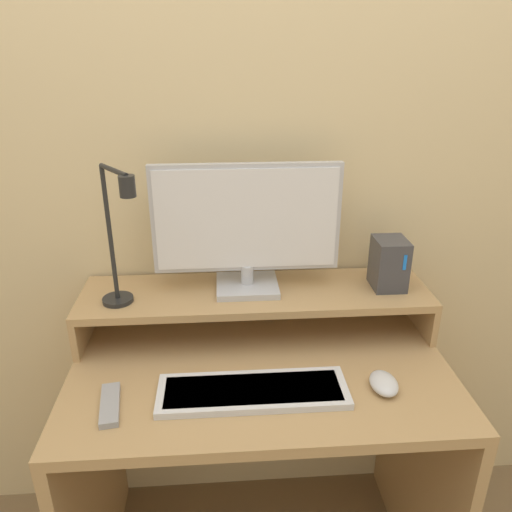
% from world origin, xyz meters
% --- Properties ---
extents(wall_back, '(6.00, 0.05, 2.50)m').
position_xyz_m(wall_back, '(0.00, 0.64, 1.25)').
color(wall_back, beige).
rests_on(wall_back, ground_plane).
extents(desk, '(1.00, 0.61, 0.76)m').
position_xyz_m(desk, '(0.00, 0.30, 0.52)').
color(desk, tan).
rests_on(desk, ground_plane).
extents(monitor_shelf, '(1.00, 0.26, 0.13)m').
position_xyz_m(monitor_shelf, '(0.00, 0.48, 0.87)').
color(monitor_shelf, tan).
rests_on(monitor_shelf, desk).
extents(monitor, '(0.52, 0.16, 0.37)m').
position_xyz_m(monitor, '(-0.02, 0.49, 1.08)').
color(monitor, '#BCBCC1').
rests_on(monitor, monitor_shelf).
extents(desk_lamp, '(0.14, 0.17, 0.39)m').
position_xyz_m(desk_lamp, '(-0.36, 0.40, 1.08)').
color(desk_lamp, black).
rests_on(desk_lamp, monitor_shelf).
extents(router_dock, '(0.09, 0.11, 0.15)m').
position_xyz_m(router_dock, '(0.38, 0.48, 0.97)').
color(router_dock, '#3D3D42').
rests_on(router_dock, monitor_shelf).
extents(keyboard, '(0.46, 0.15, 0.02)m').
position_xyz_m(keyboard, '(-0.03, 0.18, 0.77)').
color(keyboard, silver).
rests_on(keyboard, desk).
extents(mouse, '(0.07, 0.10, 0.04)m').
position_xyz_m(mouse, '(0.30, 0.18, 0.78)').
color(mouse, silver).
rests_on(mouse, desk).
extents(remote_control, '(0.06, 0.15, 0.02)m').
position_xyz_m(remote_control, '(-0.37, 0.16, 0.77)').
color(remote_control, '#99999E').
rests_on(remote_control, desk).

